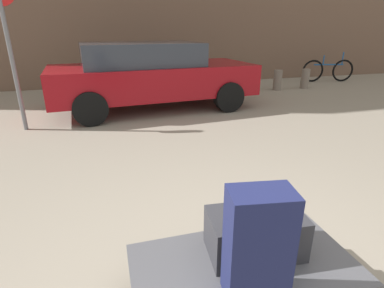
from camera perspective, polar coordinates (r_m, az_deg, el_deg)
luggage_cart at (r=2.09m, az=9.73°, el=-22.73°), size 1.39×0.75×0.34m
suitcase_navy_rear_left at (r=1.66m, az=12.27°, el=-18.44°), size 0.35×0.25×0.64m
duffel_bag_charcoal_rear_right at (r=2.05m, az=11.80°, el=-16.14°), size 0.62×0.39×0.28m
parked_car at (r=6.81m, az=-7.77°, el=12.90°), size 4.44×2.21×1.42m
bicycle_leaning at (r=11.36m, az=24.24°, el=12.54°), size 1.74×0.41×0.96m
bollard_kerb_near at (r=8.61m, az=7.13°, el=11.42°), size 0.24×0.24×0.57m
bollard_kerb_mid at (r=9.28m, az=15.83°, el=11.50°), size 0.24×0.24×0.57m
bollard_kerb_far at (r=9.79m, az=20.54°, el=11.43°), size 0.24×0.24×0.57m
no_parking_sign at (r=5.96m, az=-31.43°, el=16.65°), size 0.50×0.07×2.51m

